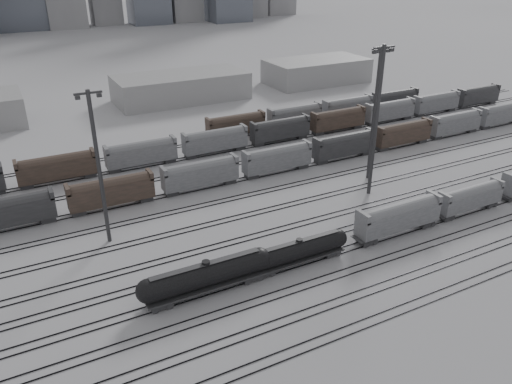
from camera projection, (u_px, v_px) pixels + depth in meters
name	position (u px, v px, depth m)	size (l,w,h in m)	color
ground	(336.00, 257.00, 75.20)	(900.00, 900.00, 0.00)	silver
tracks	(278.00, 209.00, 89.13)	(220.00, 71.50, 0.16)	black
tank_car_a	(207.00, 275.00, 66.21)	(19.11, 3.18, 4.72)	#27282A
tank_car_b	(299.00, 250.00, 72.42)	(16.54, 2.76, 4.09)	#27282A
hopper_car_a	(399.00, 216.00, 79.81)	(15.44, 3.07, 5.52)	#27282A
hopper_car_b	(470.00, 197.00, 86.83)	(13.53, 2.69, 4.84)	#27282A
light_mast_b	(99.00, 166.00, 73.75)	(3.89, 0.62, 24.34)	#333336
light_mast_c	(376.00, 119.00, 88.71)	(4.43, 0.71, 27.67)	#333336
light_mast_d	(375.00, 112.00, 95.53)	(4.19, 0.67, 26.20)	#333336
bg_string_near	(277.00, 160.00, 102.87)	(151.00, 3.00, 5.60)	gray
bg_string_mid	(280.00, 130.00, 119.82)	(151.00, 3.00, 5.60)	#27282A
bg_string_far	(322.00, 112.00, 133.52)	(66.00, 3.00, 5.60)	brown
warehouse_mid	(181.00, 87.00, 153.48)	(40.00, 18.00, 8.00)	#9E9EA1
warehouse_right	(317.00, 71.00, 174.37)	(35.00, 18.00, 8.00)	#9E9EA1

